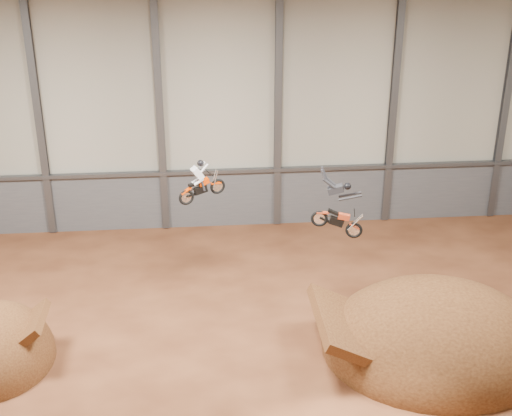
{
  "coord_description": "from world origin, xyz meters",
  "views": [
    {
      "loc": [
        -1.32,
        -24.06,
        18.7
      ],
      "look_at": [
        1.13,
        4.0,
        5.99
      ],
      "focal_mm": 50.0,
      "sensor_mm": 36.0,
      "label": 1
    }
  ],
  "objects": [
    {
      "name": "ceiling",
      "position": [
        0.0,
        0.0,
        14.0
      ],
      "size": [
        40.0,
        40.0,
        0.0
      ],
      "primitive_type": "plane",
      "color": "black",
      "rests_on": "back_wall"
    },
    {
      "name": "steel_column_3",
      "position": [
        3.33,
        14.8,
        7.0
      ],
      "size": [
        0.4,
        0.36,
        13.9
      ],
      "primitive_type": "cube",
      "color": "#47494F",
      "rests_on": "ground"
    },
    {
      "name": "floor",
      "position": [
        0.0,
        0.0,
        0.0
      ],
      "size": [
        40.0,
        40.0,
        0.0
      ],
      "primitive_type": "plane",
      "color": "#492413",
      "rests_on": "ground"
    },
    {
      "name": "fmx_rider_b",
      "position": [
        4.7,
        4.4,
        5.87
      ],
      "size": [
        3.97,
        1.63,
        3.57
      ],
      "primitive_type": null,
      "rotation": [
        0.0,
        0.31,
        -0.19
      ],
      "color": "#B63B1C"
    },
    {
      "name": "steel_column_5",
      "position": [
        16.67,
        14.8,
        7.0
      ],
      "size": [
        0.4,
        0.36,
        13.9
      ],
      "primitive_type": "cube",
      "color": "#47494F",
      "rests_on": "ground"
    },
    {
      "name": "fmx_rider_a",
      "position": [
        -1.11,
        6.74,
        6.38
      ],
      "size": [
        2.78,
        1.82,
        2.45
      ],
      "primitive_type": null,
      "rotation": [
        0.0,
        -0.16,
        0.38
      ],
      "color": "#D83600"
    },
    {
      "name": "steel_column_1",
      "position": [
        -10.0,
        14.8,
        7.0
      ],
      "size": [
        0.4,
        0.36,
        13.9
      ],
      "primitive_type": "cube",
      "color": "#47494F",
      "rests_on": "ground"
    },
    {
      "name": "steel_column_2",
      "position": [
        -3.33,
        14.8,
        7.0
      ],
      "size": [
        0.4,
        0.36,
        13.9
      ],
      "primitive_type": "cube",
      "color": "#47494F",
      "rests_on": "ground"
    },
    {
      "name": "landing_ramp",
      "position": [
        8.84,
        1.34,
        0.0
      ],
      "size": [
        10.01,
        8.86,
        5.78
      ],
      "primitive_type": "ellipsoid",
      "color": "#3B1F0E",
      "rests_on": "ground"
    },
    {
      "name": "lower_band_back",
      "position": [
        0.0,
        14.9,
        1.75
      ],
      "size": [
        39.8,
        0.18,
        3.5
      ],
      "primitive_type": "cube",
      "color": "#53555A",
      "rests_on": "ground"
    },
    {
      "name": "back_wall",
      "position": [
        0.0,
        15.0,
        7.0
      ],
      "size": [
        40.0,
        0.1,
        14.0
      ],
      "primitive_type": "cube",
      "color": "#AFAC9B",
      "rests_on": "ground"
    },
    {
      "name": "steel_rail",
      "position": [
        0.0,
        14.75,
        3.55
      ],
      "size": [
        39.8,
        0.35,
        0.2
      ],
      "primitive_type": "cube",
      "color": "#47494F",
      "rests_on": "lower_band_back"
    },
    {
      "name": "steel_column_4",
      "position": [
        10.0,
        14.8,
        7.0
      ],
      "size": [
        0.4,
        0.36,
        13.9
      ],
      "primitive_type": "cube",
      "color": "#47494F",
      "rests_on": "ground"
    }
  ]
}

